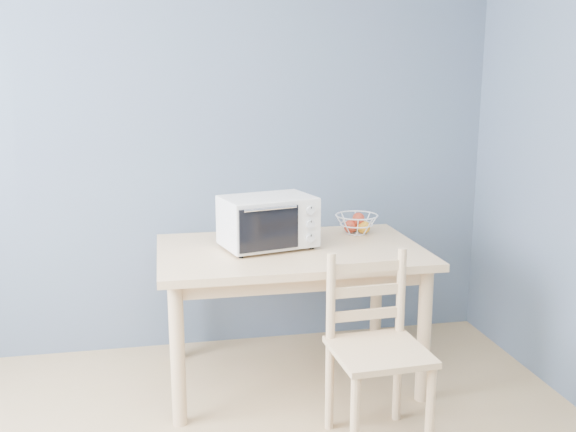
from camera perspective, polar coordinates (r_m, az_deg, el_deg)
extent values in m
cube|color=#4E596D|center=(3.85, -10.98, 6.92)|extent=(4.00, 0.01, 2.60)
cube|color=#DBBA83|center=(3.43, 0.22, -3.19)|extent=(1.40, 0.90, 0.04)
cylinder|color=#DBBA83|center=(3.14, -9.79, -12.12)|extent=(0.07, 0.07, 0.71)
cylinder|color=#DBBA83|center=(3.39, 12.00, -10.33)|extent=(0.07, 0.07, 0.71)
cylinder|color=#DBBA83|center=(3.83, -10.12, -7.60)|extent=(0.07, 0.07, 0.71)
cylinder|color=#DBBA83|center=(4.04, 7.87, -6.48)|extent=(0.07, 0.07, 0.71)
cube|color=white|center=(3.40, -1.82, -0.43)|extent=(0.54, 0.42, 0.26)
cube|color=black|center=(3.37, -2.80, -0.58)|extent=(0.36, 0.34, 0.21)
cube|color=black|center=(3.23, -1.69, -1.16)|extent=(0.31, 0.09, 0.22)
cylinder|color=silver|center=(3.19, -1.57, 0.66)|extent=(0.28, 0.08, 0.01)
cube|color=white|center=(3.33, 1.91, -0.70)|extent=(0.13, 0.04, 0.24)
cylinder|color=black|center=(3.25, -4.20, -3.58)|extent=(0.03, 0.03, 0.02)
cylinder|color=black|center=(3.41, 2.10, -2.81)|extent=(0.03, 0.03, 0.02)
cylinder|color=black|center=(3.47, -5.63, -2.59)|extent=(0.03, 0.03, 0.02)
cylinder|color=black|center=(3.62, 0.34, -1.92)|extent=(0.03, 0.03, 0.02)
cylinder|color=silver|center=(3.30, 2.01, 0.51)|extent=(0.05, 0.03, 0.05)
cylinder|color=silver|center=(3.32, 2.00, -0.74)|extent=(0.05, 0.03, 0.05)
cylinder|color=silver|center=(3.34, 2.00, -1.97)|extent=(0.05, 0.03, 0.05)
torus|color=white|center=(3.72, 6.12, 0.07)|extent=(0.30, 0.30, 0.01)
torus|color=white|center=(3.74, 6.11, -0.73)|extent=(0.23, 0.23, 0.01)
torus|color=white|center=(3.75, 6.09, -1.52)|extent=(0.14, 0.14, 0.01)
sphere|color=red|center=(3.74, 5.56, -0.93)|extent=(0.08, 0.08, 0.08)
sphere|color=orange|center=(3.73, 6.75, -1.01)|extent=(0.08, 0.08, 0.08)
sphere|color=#FCB962|center=(3.79, 5.95, -0.82)|extent=(0.07, 0.07, 0.07)
sphere|color=red|center=(3.73, 6.28, -0.23)|extent=(0.07, 0.07, 0.07)
cube|color=#DBBA83|center=(2.94, 8.12, -11.84)|extent=(0.42, 0.42, 0.03)
cylinder|color=#DBBA83|center=(2.85, 5.97, -17.88)|extent=(0.04, 0.04, 0.43)
cylinder|color=#DBBA83|center=(2.97, 12.53, -16.74)|extent=(0.04, 0.04, 0.43)
cylinder|color=#DBBA83|center=(3.13, 3.71, -14.85)|extent=(0.04, 0.04, 0.43)
cylinder|color=#DBBA83|center=(3.25, 9.71, -13.99)|extent=(0.04, 0.04, 0.43)
cylinder|color=#DBBA83|center=(2.96, 3.82, -7.37)|extent=(0.04, 0.04, 0.43)
cylinder|color=#DBBA83|center=(3.08, 10.00, -6.74)|extent=(0.04, 0.04, 0.43)
cube|color=#DBBA83|center=(3.05, 6.93, -8.69)|extent=(0.35, 0.04, 0.05)
cube|color=#DBBA83|center=(3.01, 6.99, -6.62)|extent=(0.35, 0.04, 0.05)
cube|color=#DBBA83|center=(2.97, 7.05, -4.52)|extent=(0.35, 0.04, 0.05)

